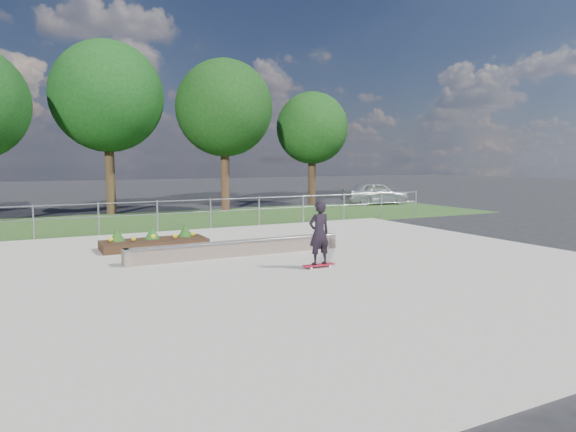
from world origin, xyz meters
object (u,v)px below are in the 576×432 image
object	(u,v)px
grind_ledge	(238,248)
parked_car	(375,193)
skateboarder	(319,233)
planter_bed	(154,242)

from	to	relation	value
grind_ledge	parked_car	world-z (taller)	parked_car
skateboarder	parked_car	size ratio (longest dim) A/B	0.40
grind_ledge	skateboarder	xyz separation A→B (m)	(1.15, -2.36, 0.63)
planter_bed	parked_car	size ratio (longest dim) A/B	0.76
planter_bed	parked_car	bearing A→B (deg)	32.10
grind_ledge	planter_bed	world-z (taller)	planter_bed
planter_bed	skateboarder	distance (m)	5.50
skateboarder	parked_car	xyz separation A→B (m)	(12.22, 14.11, -0.22)
parked_car	grind_ledge	bearing A→B (deg)	138.40
grind_ledge	skateboarder	distance (m)	2.70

